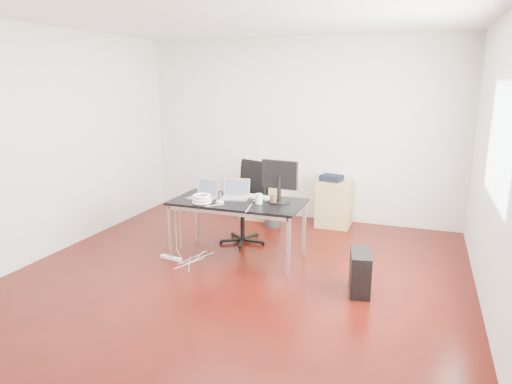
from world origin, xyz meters
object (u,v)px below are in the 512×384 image
(filing_cabinet_right, at_px, (334,203))
(filing_cabinet_left, at_px, (260,196))
(pc_tower, at_px, (360,272))
(desk, at_px, (238,205))
(office_chair, at_px, (247,198))

(filing_cabinet_right, bearing_deg, filing_cabinet_left, 180.00)
(pc_tower, bearing_deg, filing_cabinet_right, 96.59)
(desk, xyz_separation_m, office_chair, (-0.11, 0.60, -0.07))
(desk, height_order, office_chair, office_chair)
(filing_cabinet_left, relative_size, filing_cabinet_right, 1.00)
(filing_cabinet_left, distance_m, pc_tower, 2.89)
(pc_tower, bearing_deg, filing_cabinet_left, 120.18)
(desk, distance_m, pc_tower, 1.69)
(office_chair, xyz_separation_m, filing_cabinet_right, (0.99, 1.12, -0.26))
(office_chair, relative_size, filing_cabinet_left, 1.54)
(desk, xyz_separation_m, pc_tower, (1.56, -0.46, -0.46))
(desk, bearing_deg, filing_cabinet_left, 100.91)
(desk, xyz_separation_m, filing_cabinet_right, (0.88, 1.72, -0.33))
(desk, bearing_deg, filing_cabinet_right, 62.90)
(filing_cabinet_left, bearing_deg, desk, -79.09)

